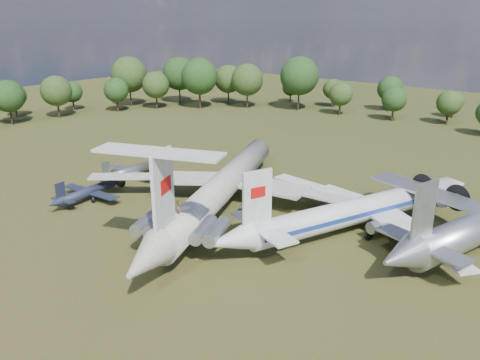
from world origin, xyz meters
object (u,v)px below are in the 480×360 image
Objects in this scene: il62_airliner at (223,191)px; small_prop_west at (88,194)px; person_on_il62 at (178,207)px; small_prop_northwest at (129,173)px; tu104_jet at (361,214)px; an12_transport at (480,230)px.

il62_airliner is 22.29m from small_prop_west.
person_on_il62 is (25.28, -3.70, 5.61)m from small_prop_west.
person_on_il62 is at bearing -26.67° from small_prop_northwest.
small_prop_west is 1.05× the size of small_prop_northwest.
tu104_jet reaches higher than small_prop_west.
person_on_il62 reaches higher than small_prop_northwest.
person_on_il62 is at bearing -90.00° from il62_airliner.
person_on_il62 is (-27.93, -25.99, 4.23)m from an12_transport.
small_prop_northwest is 33.03m from person_on_il62.
il62_airliner is 1.22× the size of tu104_jet.
tu104_jet is 26.02× the size of person_on_il62.
il62_airliner is at bearing -74.10° from person_on_il62.
il62_airliner reaches higher than an12_transport.
an12_transport is 38.38m from person_on_il62.
small_prop_west is at bearing -140.86° from an12_transport.
an12_transport reaches higher than small_prop_northwest.
person_on_il62 is (6.20, -15.10, 3.85)m from il62_airliner.
an12_transport is at bearing -4.62° from il62_airliner.
an12_transport reaches higher than tu104_jet.
an12_transport is (14.15, 4.63, 0.10)m from tu104_jet.
an12_transport is 2.45× the size of small_prop_west.
an12_transport is 57.70m from small_prop_west.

